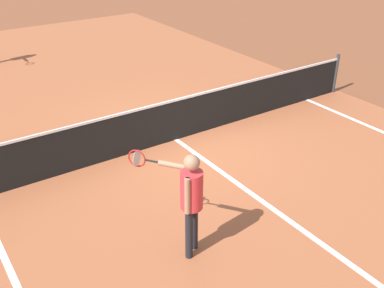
# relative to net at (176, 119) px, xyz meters

# --- Properties ---
(ground_plane) EXTENTS (60.00, 60.00, 0.00)m
(ground_plane) POSITION_rel_net_xyz_m (0.00, 0.00, -0.49)
(ground_plane) COLOR brown
(court_surface_inbounds) EXTENTS (10.62, 24.40, 0.00)m
(court_surface_inbounds) POSITION_rel_net_xyz_m (0.00, 0.00, -0.49)
(court_surface_inbounds) COLOR #9E5433
(court_surface_inbounds) RESTS_ON ground_plane
(line_center_service) EXTENTS (0.10, 6.40, 0.01)m
(line_center_service) POSITION_rel_net_xyz_m (0.00, -3.20, -0.49)
(line_center_service) COLOR white
(line_center_service) RESTS_ON ground_plane
(net) EXTENTS (10.35, 0.09, 1.07)m
(net) POSITION_rel_net_xyz_m (0.00, 0.00, 0.00)
(net) COLOR #33383D
(net) RESTS_ON ground_plane
(player_near) EXTENTS (0.67, 1.11, 1.66)m
(player_near) POSITION_rel_net_xyz_m (-1.76, -3.19, 0.54)
(player_near) COLOR black
(player_near) RESTS_ON ground_plane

